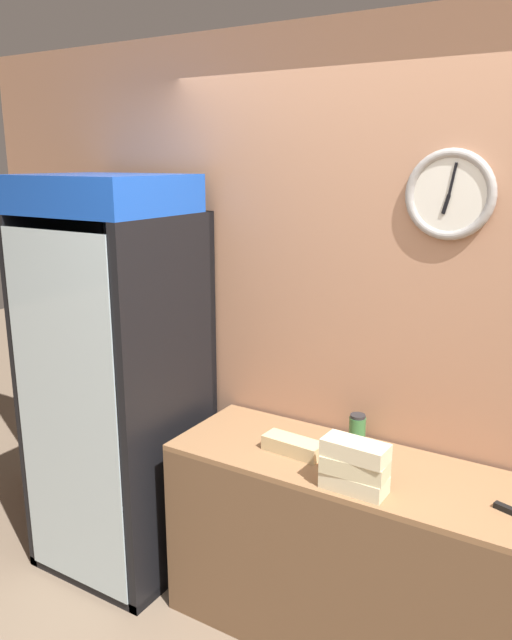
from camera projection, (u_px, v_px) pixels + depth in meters
name	position (u px, v px, depth m)	size (l,w,h in m)	color
wall_back	(417.00, 339.00, 2.72)	(5.20, 0.09, 2.70)	#AD7A5B
prep_counter	(379.00, 563.00, 2.68)	(1.89, 0.56, 0.86)	brown
beverage_cooler	(123.00, 359.00, 3.21)	(0.76, 0.70, 2.05)	black
sandwich_stack_bottom	(354.00, 482.00, 2.43)	(0.26, 0.12, 0.07)	beige
sandwich_stack_middle	(355.00, 466.00, 2.41)	(0.26, 0.12, 0.07)	beige
sandwich_stack_top	(355.00, 450.00, 2.39)	(0.26, 0.13, 0.07)	beige
sandwich_flat_left	(293.00, 446.00, 2.74)	(0.28, 0.12, 0.07)	tan
condiment_jar	(357.00, 429.00, 2.83)	(0.08, 0.08, 0.14)	#336B38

